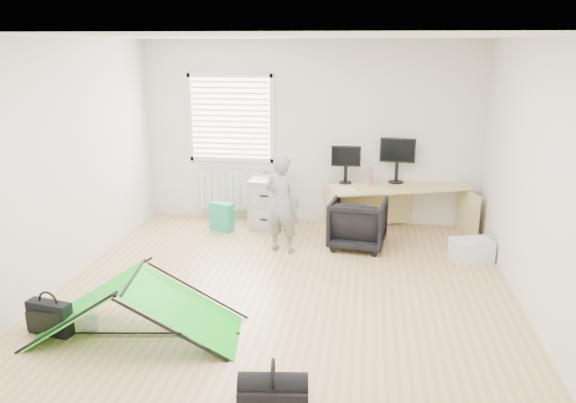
# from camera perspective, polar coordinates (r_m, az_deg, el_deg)

# --- Properties ---
(ground) EXTENTS (5.50, 5.50, 0.00)m
(ground) POSITION_cam_1_polar(r_m,az_deg,el_deg) (6.18, -0.53, -9.53)
(ground) COLOR tan
(ground) RESTS_ON ground
(back_wall) EXTENTS (5.00, 0.02, 2.70)m
(back_wall) POSITION_cam_1_polar(r_m,az_deg,el_deg) (8.41, 2.29, 6.98)
(back_wall) COLOR silver
(back_wall) RESTS_ON ground
(window) EXTENTS (1.20, 0.06, 1.20)m
(window) POSITION_cam_1_polar(r_m,az_deg,el_deg) (8.55, -5.84, 8.41)
(window) COLOR silver
(window) RESTS_ON back_wall
(radiator) EXTENTS (1.00, 0.12, 0.60)m
(radiator) POSITION_cam_1_polar(r_m,az_deg,el_deg) (8.72, -5.70, 1.19)
(radiator) COLOR silver
(radiator) RESTS_ON back_wall
(desk) EXTENTS (2.07, 1.23, 0.67)m
(desk) POSITION_cam_1_polar(r_m,az_deg,el_deg) (8.25, 11.14, -0.72)
(desk) COLOR #CFBC74
(desk) RESTS_ON ground
(filing_cabinet) EXTENTS (0.51, 0.66, 0.73)m
(filing_cabinet) POSITION_cam_1_polar(r_m,az_deg,el_deg) (8.35, -2.02, -0.01)
(filing_cabinet) COLOR #A3A6A9
(filing_cabinet) RESTS_ON ground
(monitor_left) EXTENTS (0.42, 0.11, 0.40)m
(monitor_left) POSITION_cam_1_polar(r_m,az_deg,el_deg) (8.17, 5.88, 3.24)
(monitor_left) COLOR black
(monitor_left) RESTS_ON desk
(monitor_right) EXTENTS (0.51, 0.17, 0.48)m
(monitor_right) POSITION_cam_1_polar(r_m,az_deg,el_deg) (8.30, 10.99, 3.51)
(monitor_right) COLOR black
(monitor_right) RESTS_ON desk
(keyboard) EXTENTS (0.43, 0.25, 0.02)m
(keyboard) POSITION_cam_1_polar(r_m,az_deg,el_deg) (7.92, 5.68, 1.41)
(keyboard) COLOR beige
(keyboard) RESTS_ON desk
(thermos) EXTENTS (0.08, 0.08, 0.25)m
(thermos) POSITION_cam_1_polar(r_m,az_deg,el_deg) (8.15, 8.38, 2.58)
(thermos) COLOR #A95E79
(thermos) RESTS_ON desk
(office_chair) EXTENTS (0.80, 0.82, 0.66)m
(office_chair) POSITION_cam_1_polar(r_m,az_deg,el_deg) (7.52, 7.11, -2.20)
(office_chair) COLOR black
(office_chair) RESTS_ON ground
(person) EXTENTS (0.54, 0.43, 1.30)m
(person) POSITION_cam_1_polar(r_m,az_deg,el_deg) (7.23, -0.61, -0.20)
(person) COLOR gray
(person) RESTS_ON ground
(kite) EXTENTS (2.01, 1.10, 0.59)m
(kite) POSITION_cam_1_polar(r_m,az_deg,el_deg) (5.47, -15.19, -10.21)
(kite) COLOR #12C318
(kite) RESTS_ON ground
(storage_crate) EXTENTS (0.55, 0.46, 0.27)m
(storage_crate) POSITION_cam_1_polar(r_m,az_deg,el_deg) (7.45, 18.13, -4.68)
(storage_crate) COLOR silver
(storage_crate) RESTS_ON ground
(tote_bag) EXTENTS (0.38, 0.28, 0.41)m
(tote_bag) POSITION_cam_1_polar(r_m,az_deg,el_deg) (8.21, -6.73, -1.54)
(tote_bag) COLOR #1F9C71
(tote_bag) RESTS_ON ground
(laptop_bag) EXTENTS (0.45, 0.21, 0.33)m
(laptop_bag) POSITION_cam_1_polar(r_m,az_deg,el_deg) (5.81, -23.03, -10.83)
(laptop_bag) COLOR black
(laptop_bag) RESTS_ON ground
(white_box) EXTENTS (0.14, 0.14, 0.11)m
(white_box) POSITION_cam_1_polar(r_m,az_deg,el_deg) (5.82, -19.25, -11.56)
(white_box) COLOR silver
(white_box) RESTS_ON ground
(duffel_bag) EXTENTS (0.54, 0.32, 0.23)m
(duffel_bag) POSITION_cam_1_polar(r_m,az_deg,el_deg) (4.40, -1.52, -19.36)
(duffel_bag) COLOR black
(duffel_bag) RESTS_ON ground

